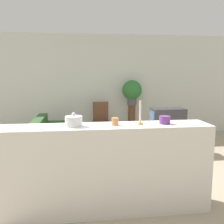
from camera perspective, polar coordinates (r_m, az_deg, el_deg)
ground_plane at (r=3.74m, az=-2.14°, el=-17.79°), size 14.00×14.00×0.00m
wall_back at (r=6.77m, az=-4.86°, el=6.05°), size 9.00×0.06×2.70m
couch at (r=5.30m, az=-13.09°, el=-6.93°), size 0.97×2.07×0.72m
tv_stand at (r=5.58m, az=12.48°, el=-6.40°), size 0.74×0.45×0.46m
television at (r=5.48m, az=12.58°, el=-1.66°), size 0.70×0.40×0.48m
wooden_chair at (r=6.32m, az=-2.52°, el=-1.66°), size 0.44×0.44×0.96m
plant_stand at (r=6.71m, az=4.50°, el=-1.92°), size 0.19×0.19×0.85m
potted_plant at (r=6.61m, az=4.58°, el=4.86°), size 0.51×0.51×0.65m
foreground_counter at (r=3.08m, az=-1.37°, el=-12.85°), size 2.50×0.44×1.07m
decorative_bowl at (r=2.90m, az=-8.75°, el=-2.06°), size 0.20×0.20×0.16m
candle_jar at (r=2.93m, az=0.70°, el=-2.17°), size 0.08×0.08×0.09m
candlestick at (r=2.98m, az=6.46°, el=-1.02°), size 0.07×0.07×0.29m
coffee_tin at (r=3.08m, az=11.96°, el=-1.78°), size 0.13×0.13×0.10m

